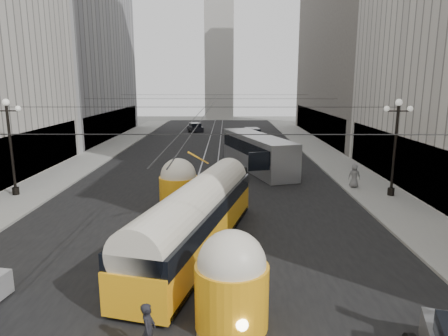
{
  "coord_description": "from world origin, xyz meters",
  "views": [
    {
      "loc": [
        1.6,
        -7.82,
        7.49
      ],
      "look_at": [
        1.46,
        13.14,
        3.03
      ],
      "focal_mm": 32.0,
      "sensor_mm": 36.0,
      "label": 1
    }
  ],
  "objects_px": {
    "city_bus": "(257,151)",
    "pedestrian_crossing_a": "(149,331)",
    "streetcar": "(197,217)",
    "pedestrian_sidewalk_right": "(354,176)"
  },
  "relations": [
    {
      "from": "city_bus",
      "to": "streetcar",
      "type": "bearing_deg",
      "value": -103.0
    },
    {
      "from": "streetcar",
      "to": "pedestrian_sidewalk_right",
      "type": "relative_size",
      "value": 8.48
    },
    {
      "from": "streetcar",
      "to": "city_bus",
      "type": "bearing_deg",
      "value": 77.0
    },
    {
      "from": "city_bus",
      "to": "pedestrian_crossing_a",
      "type": "distance_m",
      "value": 25.39
    },
    {
      "from": "city_bus",
      "to": "pedestrian_sidewalk_right",
      "type": "relative_size",
      "value": 7.34
    },
    {
      "from": "pedestrian_sidewalk_right",
      "to": "streetcar",
      "type": "bearing_deg",
      "value": 62.11
    },
    {
      "from": "pedestrian_sidewalk_right",
      "to": "city_bus",
      "type": "bearing_deg",
      "value": -29.79
    },
    {
      "from": "streetcar",
      "to": "city_bus",
      "type": "distance_m",
      "value": 17.96
    },
    {
      "from": "city_bus",
      "to": "pedestrian_sidewalk_right",
      "type": "distance_m",
      "value": 9.44
    },
    {
      "from": "streetcar",
      "to": "pedestrian_crossing_a",
      "type": "relative_size",
      "value": 8.71
    }
  ]
}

